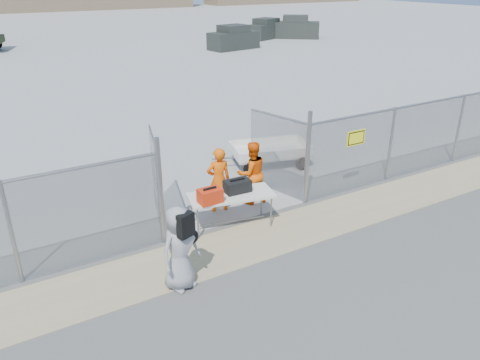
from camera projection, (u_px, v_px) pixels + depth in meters
ground at (287, 260)px, 9.99m from camera, size 160.00×160.00×0.00m
tarmac_inside at (24, 39)px, 43.22m from camera, size 160.00×80.00×0.01m
dirt_strip at (262, 238)px, 10.78m from camera, size 44.00×1.60×0.01m
chain_link_fence at (240, 180)px, 11.13m from camera, size 40.00×0.20×2.20m
folding_table at (231, 210)px, 11.15m from camera, size 2.14×1.24×0.85m
orange_bag at (210, 196)px, 10.53m from camera, size 0.53×0.36×0.33m
black_duffel at (237, 186)px, 11.05m from camera, size 0.63×0.39×0.30m
security_worker_left at (219, 180)px, 11.74m from camera, size 0.68×0.50×1.71m
security_worker_right at (252, 173)px, 12.16m from camera, size 0.88×0.72×1.70m
visitor at (180, 248)px, 8.81m from camera, size 0.97×0.79×1.73m
utility_trailer at (270, 154)px, 14.79m from camera, size 3.40×2.33×0.75m
parked_vehicle_near at (234, 38)px, 37.20m from camera, size 4.30×2.51×1.83m
parked_vehicle_mid at (295, 27)px, 43.61m from camera, size 4.68×4.28×1.99m
parked_vehicle_far at (266, 29)px, 43.30m from camera, size 4.31×3.10×1.78m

